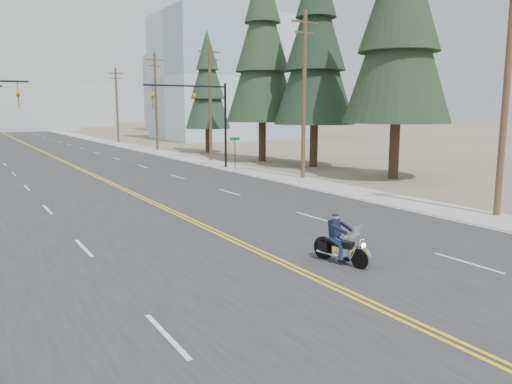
{
  "coord_description": "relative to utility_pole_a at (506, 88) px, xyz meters",
  "views": [
    {
      "loc": [
        -8.49,
        -5.55,
        4.77
      ],
      "look_at": [
        1.44,
        11.04,
        1.6
      ],
      "focal_mm": 35.0,
      "sensor_mm": 36.0,
      "label": 1
    }
  ],
  "objects": [
    {
      "name": "ground_plane",
      "position": [
        -12.5,
        -8.0,
        -5.73
      ],
      "size": [
        400.0,
        400.0,
        0.0
      ],
      "primitive_type": "plane",
      "color": "#776D56",
      "rests_on": "ground"
    },
    {
      "name": "road",
      "position": [
        -12.5,
        62.0,
        -5.73
      ],
      "size": [
        20.0,
        200.0,
        0.01
      ],
      "primitive_type": "cube",
      "color": "#303033",
      "rests_on": "ground"
    },
    {
      "name": "sidewalk_right",
      "position": [
        -1.0,
        62.0,
        -5.73
      ],
      "size": [
        3.0,
        200.0,
        0.01
      ],
      "primitive_type": "cube",
      "color": "#A5A5A0",
      "rests_on": "ground"
    },
    {
      "name": "traffic_mast_right",
      "position": [
        -3.52,
        24.0,
        -0.79
      ],
      "size": [
        7.1,
        0.26,
        7.0
      ],
      "color": "black",
      "rests_on": "ground"
    },
    {
      "name": "street_sign",
      "position": [
        -1.7,
        22.0,
        -3.93
      ],
      "size": [
        0.9,
        0.06,
        2.62
      ],
      "color": "black",
      "rests_on": "ground"
    },
    {
      "name": "utility_pole_a",
      "position": [
        0.0,
        0.0,
        0.0
      ],
      "size": [
        2.2,
        0.3,
        11.0
      ],
      "color": "brown",
      "rests_on": "ground"
    },
    {
      "name": "utility_pole_b",
      "position": [
        0.0,
        15.0,
        0.25
      ],
      "size": [
        2.2,
        0.3,
        11.5
      ],
      "color": "brown",
      "rests_on": "ground"
    },
    {
      "name": "utility_pole_c",
      "position": [
        0.0,
        30.0,
        0.0
      ],
      "size": [
        2.2,
        0.3,
        11.0
      ],
      "color": "brown",
      "rests_on": "ground"
    },
    {
      "name": "utility_pole_d",
      "position": [
        0.0,
        45.0,
        0.25
      ],
      "size": [
        2.2,
        0.3,
        11.5
      ],
      "color": "brown",
      "rests_on": "ground"
    },
    {
      "name": "utility_pole_e",
      "position": [
        0.0,
        62.0,
        0.0
      ],
      "size": [
        2.2,
        0.3,
        11.0
      ],
      "color": "brown",
      "rests_on": "ground"
    },
    {
      "name": "glass_building",
      "position": [
        19.5,
        62.0,
        4.27
      ],
      "size": [
        24.0,
        16.0,
        20.0
      ],
      "primitive_type": "cube",
      "color": "#9EB5CC",
      "rests_on": "ground"
    },
    {
      "name": "haze_bldg_b",
      "position": [
        -4.5,
        117.0,
        1.27
      ],
      "size": [
        18.0,
        14.0,
        14.0
      ],
      "primitive_type": "cube",
      "color": "#ADB2B7",
      "rests_on": "ground"
    },
    {
      "name": "haze_bldg_c",
      "position": [
        27.5,
        102.0,
        3.27
      ],
      "size": [
        16.0,
        12.0,
        18.0
      ],
      "primitive_type": "cube",
      "color": "#B7BCC6",
      "rests_on": "ground"
    },
    {
      "name": "haze_bldg_e",
      "position": [
        12.5,
        142.0,
        0.27
      ],
      "size": [
        14.0,
        14.0,
        12.0
      ],
      "primitive_type": "cube",
      "color": "#B7BCC6",
      "rests_on": "ground"
    },
    {
      "name": "motorcyclist",
      "position": [
        -10.93,
        -1.96,
        -4.94
      ],
      "size": [
        1.25,
        2.16,
        1.58
      ],
      "primitive_type": null,
      "rotation": [
        0.0,
        0.0,
        3.34
      ],
      "color": "black",
      "rests_on": "ground"
    },
    {
      "name": "conifer_near",
      "position": [
        5.39,
        11.56,
        5.49
      ],
      "size": [
        7.38,
        7.38,
        19.53
      ],
      "rotation": [
        0.0,
        0.0,
        -0.42
      ],
      "color": "#382619",
      "rests_on": "ground"
    },
    {
      "name": "conifer_mid",
      "position": [
        5.17,
        20.53,
        4.64
      ],
      "size": [
        6.78,
        6.78,
        18.07
      ],
      "rotation": [
        0.0,
        0.0,
        0.31
      ],
      "color": "#382619",
      "rests_on": "ground"
    },
    {
      "name": "conifer_tall",
      "position": [
        3.87,
        26.81,
        4.97
      ],
      "size": [
        6.71,
        6.71,
        18.63
      ],
      "rotation": [
        0.0,
        0.0,
        -0.29
      ],
      "color": "#382619",
      "rests_on": "ground"
    },
    {
      "name": "conifer_far",
      "position": [
        3.81,
        38.5,
        2.1
      ],
      "size": [
        5.09,
        5.09,
        13.64
      ],
      "rotation": [
        0.0,
        0.0,
        0.2
      ],
      "color": "#382619",
      "rests_on": "ground"
    }
  ]
}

